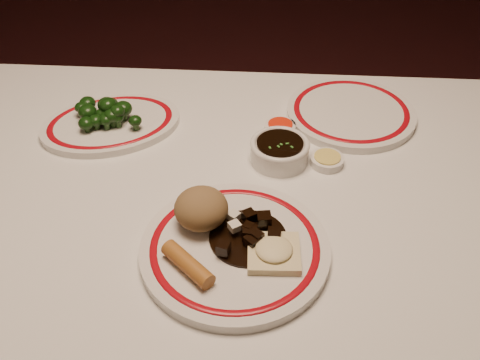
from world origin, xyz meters
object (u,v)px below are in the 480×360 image
dining_table (213,233)px  stirfry_heap (250,234)px  broccoli_pile (106,111)px  soy_bowl (279,152)px  broccoli_plate (111,124)px  main_plate (235,249)px  fried_wonton (274,251)px  rice_mound (201,208)px  spring_roll (188,264)px

dining_table → stirfry_heap: size_ratio=9.72×
broccoli_pile → soy_bowl: (0.35, -0.09, -0.02)m
stirfry_heap → broccoli_plate: stirfry_heap is taller
main_plate → fried_wonton: bearing=-15.9°
rice_mound → stirfry_heap: 0.09m
dining_table → soy_bowl: soy_bowl is taller
broccoli_plate → broccoli_pile: (-0.01, -0.00, 0.03)m
rice_mound → stirfry_heap: rice_mound is taller
rice_mound → dining_table: bearing=85.9°
main_plate → spring_roll: size_ratio=3.86×
spring_roll → stirfry_heap: stirfry_heap is taller
dining_table → stirfry_heap: (0.07, -0.11, 0.12)m
dining_table → rice_mound: (-0.01, -0.08, 0.14)m
broccoli_pile → dining_table: bearing=-39.9°
main_plate → broccoli_pile: (-0.29, 0.33, 0.03)m
dining_table → broccoli_pile: size_ratio=8.11×
dining_table → soy_bowl: 0.20m
soy_bowl → fried_wonton: bearing=-91.4°
stirfry_heap → broccoli_pile: broccoli_pile is taller
dining_table → fried_wonton: bearing=-53.0°
broccoli_pile → soy_bowl: broccoli_pile is taller
dining_table → broccoli_plate: (-0.23, 0.20, 0.10)m
dining_table → broccoli_pile: (-0.24, 0.20, 0.13)m
main_plate → rice_mound: bearing=140.4°
spring_roll → soy_bowl: bearing=18.9°
soy_bowl → spring_roll: bearing=-114.0°
fried_wonton → broccoli_plate: fried_wonton is taller
fried_wonton → broccoli_plate: (-0.34, 0.35, -0.02)m
broccoli_plate → fried_wonton: bearing=-45.4°
rice_mound → broccoli_pile: rice_mound is taller
dining_table → spring_roll: 0.22m
stirfry_heap → dining_table: bearing=122.7°
fried_wonton → soy_bowl: same height
broccoli_pile → broccoli_plate: bearing=11.7°
rice_mound → broccoli_pile: bearing=129.2°
main_plate → broccoli_plate: bearing=130.5°
rice_mound → broccoli_pile: 0.36m
broccoli_plate → broccoli_pile: size_ratio=2.32×
dining_table → soy_bowl: (0.12, 0.11, 0.11)m
dining_table → broccoli_plate: size_ratio=3.50×
main_plate → broccoli_pile: broccoli_pile is taller
rice_mound → spring_roll: rice_mound is taller
broccoli_plate → broccoli_pile: 0.03m
dining_table → fried_wonton: 0.22m
main_plate → soy_bowl: (0.07, 0.24, 0.01)m
spring_roll → broccoli_plate: bearing=72.3°
main_plate → soy_bowl: 0.25m
main_plate → fried_wonton: fried_wonton is taller
main_plate → rice_mound: rice_mound is taller
main_plate → stirfry_heap: 0.03m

